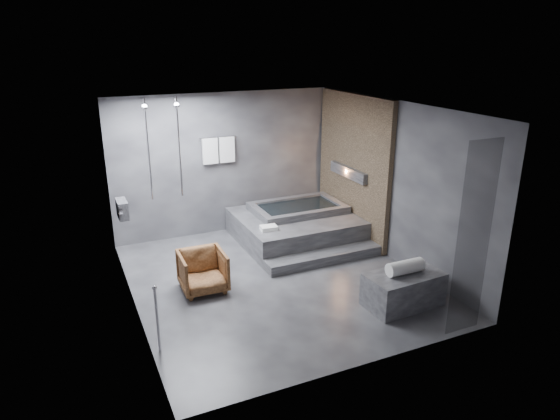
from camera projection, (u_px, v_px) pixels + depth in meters
name	position (u px, v px, depth m)	size (l,w,h in m)	color
room	(292.00, 172.00, 8.01)	(5.00, 5.04, 2.82)	#28282A
tub_deck	(295.00, 227.00, 9.79)	(2.20, 2.00, 0.50)	#2D2D2F
tub_step	(324.00, 257.00, 8.83)	(2.20, 0.36, 0.18)	#2D2D2F
concrete_bench	(403.00, 289.00, 7.38)	(1.13, 0.62, 0.51)	#323234
driftwood_chair	(203.00, 271.00, 7.78)	(0.69, 0.71, 0.65)	#422410
rolled_towel	(405.00, 267.00, 7.26)	(0.21, 0.21, 0.57)	white
deck_towel	(269.00, 228.00, 8.96)	(0.29, 0.21, 0.08)	white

